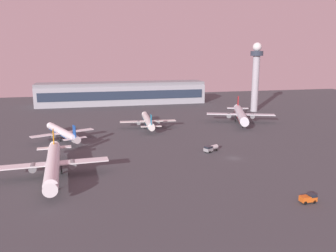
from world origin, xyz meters
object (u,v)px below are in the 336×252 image
airplane_taxiway_distant (148,121)px  cargo_loader (308,198)px  airplane_near_gate (53,164)px  airplane_far_stand (63,132)px  fuel_truck (211,148)px  control_tower (256,72)px  airplane_mid_apron (240,114)px

airplane_taxiway_distant → cargo_loader: bearing=-72.1°
airplane_near_gate → cargo_loader: bearing=148.6°
airplane_far_stand → fuel_truck: airplane_far_stand is taller
control_tower → fuel_truck: (-60.74, -82.22, -23.89)m
airplane_far_stand → cargo_loader: size_ratio=8.00×
airplane_far_stand → cargo_loader: airplane_far_stand is taller
cargo_loader → airplane_far_stand: bearing=-143.3°
control_tower → airplane_taxiway_distant: size_ratio=1.20×
airplane_taxiway_distant → airplane_mid_apron: bearing=5.9°
control_tower → airplane_taxiway_distant: (-76.61, -33.68, -21.70)m
airplane_near_gate → airplane_mid_apron: size_ratio=0.94×
airplane_mid_apron → control_tower: bearing=-107.3°
airplane_mid_apron → cargo_loader: bearing=94.5°
airplane_mid_apron → airplane_taxiway_distant: (-51.69, -1.40, -1.05)m
fuel_truck → airplane_near_gate: bearing=76.3°
fuel_truck → airplane_far_stand: bearing=32.3°
control_tower → airplane_near_gate: 153.62m
cargo_loader → fuel_truck: (-7.76, 49.13, 0.19)m
cargo_loader → airplane_near_gate: bearing=-119.8°
fuel_truck → airplane_taxiway_distant: bearing=-10.2°
airplane_taxiway_distant → control_tower: bearing=28.0°
airplane_far_stand → cargo_loader: bearing=-74.1°
airplane_mid_apron → fuel_truck: airplane_mid_apron is taller
airplane_mid_apron → cargo_loader: 103.02m
control_tower → cargo_loader: (-52.98, -131.35, -24.07)m
control_tower → airplane_far_stand: size_ratio=1.31×
control_tower → cargo_loader: 143.66m
airplane_taxiway_distant → fuel_truck: (15.87, -48.54, -2.18)m
airplane_far_stand → cargo_loader: 103.36m
airplane_far_stand → fuel_truck: bearing=-51.9°
airplane_near_gate → fuel_truck: size_ratio=6.60×
airplane_mid_apron → fuel_truck: 61.54m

